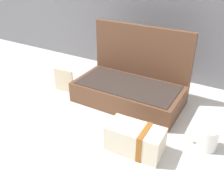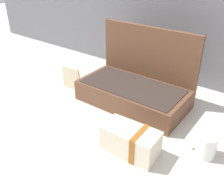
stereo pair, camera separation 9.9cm
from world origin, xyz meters
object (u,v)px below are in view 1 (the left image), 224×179
open_suitcase (131,85)px  cream_toiletry_bag (136,139)px  coffee_mug (207,138)px  info_card_left (64,81)px

open_suitcase → cream_toiletry_bag: 0.36m
cream_toiletry_bag → coffee_mug: 0.26m
coffee_mug → cream_toiletry_bag: bearing=-146.7°
open_suitcase → coffee_mug: 0.44m
coffee_mug → open_suitcase: bearing=156.7°
coffee_mug → info_card_left: info_card_left is taller
cream_toiletry_bag → coffee_mug: bearing=33.3°
cream_toiletry_bag → info_card_left: bearing=156.8°
coffee_mug → info_card_left: (-0.74, 0.08, 0.02)m
coffee_mug → info_card_left: bearing=174.0°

